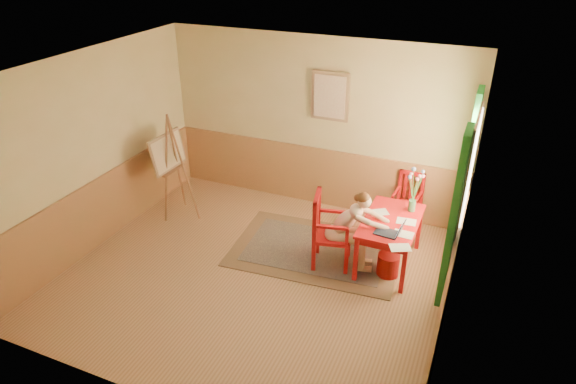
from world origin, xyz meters
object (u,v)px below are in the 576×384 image
at_px(chair_left, 328,230).
at_px(chair_back, 407,202).
at_px(figure, 351,227).
at_px(easel, 170,156).
at_px(table, 391,225).
at_px(laptop, 391,232).

height_order(chair_left, chair_back, chair_left).
xyz_separation_m(figure, easel, (-3.06, 0.32, 0.37)).
relative_size(table, figure, 1.03).
relative_size(chair_back, laptop, 2.38).
distance_m(chair_back, figure, 1.46).
bearing_deg(table, easel, 179.22).
distance_m(figure, laptop, 0.58).
relative_size(figure, easel, 0.68).
bearing_deg(chair_left, easel, 172.47).
xyz_separation_m(chair_left, chair_back, (0.81, 1.40, -0.09)).
distance_m(chair_left, laptop, 0.88).
relative_size(chair_left, laptop, 2.85).
distance_m(table, laptop, 0.40).
relative_size(laptop, easel, 0.22).
bearing_deg(easel, chair_left, -7.53).
xyz_separation_m(table, figure, (-0.49, -0.27, 0.01)).
bearing_deg(chair_back, table, -91.39).
xyz_separation_m(figure, laptop, (0.56, -0.10, 0.12)).
bearing_deg(laptop, easel, 173.44).
distance_m(table, easel, 3.57).
height_order(chair_back, easel, easel).
xyz_separation_m(chair_back, laptop, (0.05, -1.45, 0.31)).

